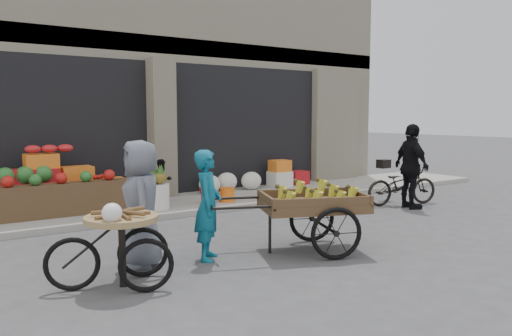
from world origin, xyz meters
TOP-DOWN VIEW (x-y plane):
  - ground at (0.00, 0.00)m, footprint 80.00×80.00m
  - sidewalk at (0.00, 4.10)m, footprint 18.00×2.20m
  - building at (0.00, 8.03)m, footprint 14.00×6.45m
  - fruit_display at (-2.48, 4.38)m, footprint 3.10×1.12m
  - pineapple_bin at (-0.75, 3.60)m, footprint 0.52×0.52m
  - fire_hydrant at (0.35, 3.55)m, footprint 0.22×0.22m
  - orange_bucket at (0.85, 3.50)m, footprint 0.32×0.32m
  - right_bay_goods at (2.61, 4.70)m, footprint 3.35×0.60m
  - seated_person at (-0.35, 4.20)m, footprint 0.51×0.43m
  - banana_cart at (0.01, -0.21)m, footprint 2.67×1.82m
  - vendor_woman at (-1.41, 0.25)m, footprint 0.62×0.66m
  - tricycle_cart at (-2.77, -0.15)m, footprint 1.46×1.06m
  - vendor_grey at (-2.29, 0.46)m, footprint 0.75×0.94m
  - bicycle at (4.19, 1.55)m, footprint 1.81×1.05m
  - cyclist at (3.99, 1.15)m, footprint 0.72×1.14m

SIDE VIEW (x-z plane):
  - ground at x=0.00m, z-range 0.00..0.00m
  - sidewalk at x=0.00m, z-range 0.00..0.12m
  - orange_bucket at x=0.85m, z-range 0.12..0.42m
  - pineapple_bin at x=-0.75m, z-range 0.12..0.62m
  - right_bay_goods at x=2.61m, z-range 0.06..0.76m
  - bicycle at x=4.19m, z-range 0.00..0.90m
  - fire_hydrant at x=0.35m, z-range 0.15..0.86m
  - tricycle_cart at x=-2.77m, z-range 0.09..1.04m
  - seated_person at x=-0.35m, z-range 0.12..1.05m
  - fruit_display at x=-2.48m, z-range 0.05..1.29m
  - banana_cart at x=0.01m, z-range 0.24..1.28m
  - vendor_woman at x=-1.41m, z-range 0.00..1.52m
  - vendor_grey at x=-2.29m, z-range 0.00..1.66m
  - cyclist at x=3.99m, z-range 0.00..1.81m
  - building at x=0.00m, z-range -0.13..6.87m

